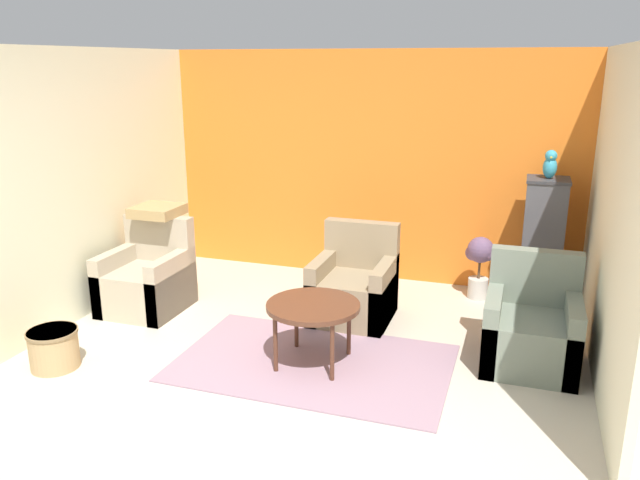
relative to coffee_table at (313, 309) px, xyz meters
name	(u,v)px	position (x,y,z in m)	size (l,w,h in m)	color
ground_plane	(241,432)	(-0.14, -1.07, -0.48)	(20.00, 20.00, 0.00)	beige
wall_back_accent	(369,167)	(-0.14, 2.28, 0.77)	(4.65, 0.06, 2.49)	orange
wall_left	(94,182)	(-2.43, 0.59, 0.77)	(0.06, 3.32, 2.49)	beige
wall_right	(615,219)	(2.16, 0.59, 0.77)	(0.06, 3.32, 2.49)	beige
area_rug	(313,363)	(0.00, 0.00, -0.47)	(2.19, 1.38, 0.01)	gray
coffee_table	(313,309)	(0.00, 0.00, 0.00)	(0.75, 0.75, 0.52)	#512D1E
armchair_left	(147,281)	(-1.93, 0.59, -0.19)	(0.72, 0.75, 0.89)	tan
armchair_right	(531,330)	(1.66, 0.56, -0.19)	(0.72, 0.75, 0.89)	slate
armchair_middle	(354,289)	(0.06, 1.02, -0.19)	(0.72, 0.75, 0.89)	#8E7A5B
birdcage	(542,246)	(1.72, 1.89, 0.15)	(0.50, 0.50, 1.30)	#353539
parrot	(550,165)	(1.72, 1.90, 0.95)	(0.13, 0.23, 0.28)	teal
potted_plant	(480,260)	(1.13, 1.93, -0.07)	(0.29, 0.27, 0.65)	beige
wicker_basket	(54,347)	(-1.94, -0.71, -0.31)	(0.40, 0.40, 0.32)	tan
throw_pillow	(158,211)	(-1.93, 0.86, 0.46)	(0.44, 0.44, 0.10)	tan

